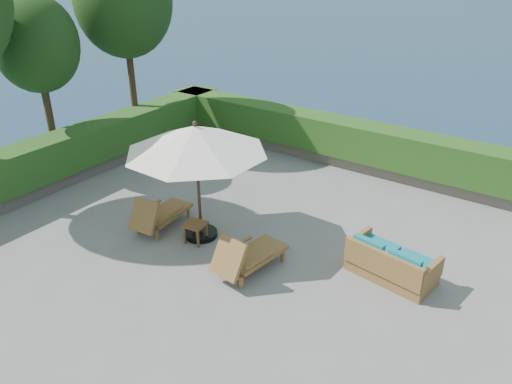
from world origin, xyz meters
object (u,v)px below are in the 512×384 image
Objects in this scene: side_table at (195,227)px; wicker_loveseat at (391,264)px; patio_umbrella at (196,140)px; lounge_right at (247,255)px; lounge_left at (159,214)px.

wicker_loveseat is (3.96, 1.16, -0.07)m from side_table.
patio_umbrella is 2.34× the size of lounge_right.
lounge_right reaches higher than side_table.
wicker_loveseat is at bearing 7.62° from lounge_left.
lounge_right reaches higher than lounge_left.
patio_umbrella reaches higher than side_table.
patio_umbrella is at bearing 106.33° from side_table.
patio_umbrella is at bearing -158.51° from wicker_loveseat.
lounge_right is at bearing -17.69° from patio_umbrella.
patio_umbrella reaches higher than wicker_loveseat.
lounge_left reaches higher than wicker_loveseat.
side_table is 0.28× the size of wicker_loveseat.
patio_umbrella reaches higher than lounge_right.
wicker_loveseat is at bearing 38.52° from lounge_right.
lounge_left reaches higher than side_table.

